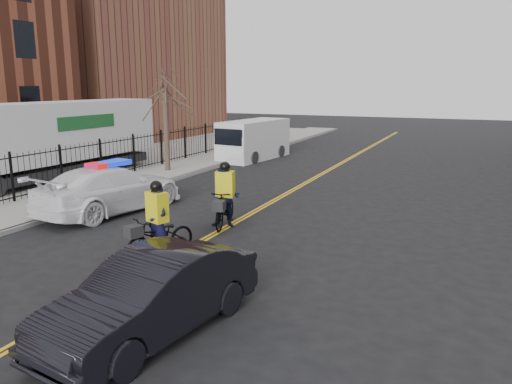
{
  "coord_description": "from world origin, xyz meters",
  "views": [
    {
      "loc": [
        7.37,
        -11.91,
        4.65
      ],
      "look_at": [
        1.09,
        2.08,
        1.3
      ],
      "focal_mm": 35.0,
      "sensor_mm": 36.0,
      "label": 1
    }
  ],
  "objects_px": {
    "cargo_van": "(252,140)",
    "semi_trailer": "(55,136)",
    "police_cruiser": "(110,189)",
    "cyclist_far": "(225,202)",
    "dark_sedan": "(152,295)",
    "cyclist_near": "(158,231)"
  },
  "relations": [
    {
      "from": "police_cruiser",
      "to": "dark_sedan",
      "type": "distance_m",
      "value": 9.84
    },
    {
      "from": "dark_sedan",
      "to": "semi_trailer",
      "type": "height_order",
      "value": "semi_trailer"
    },
    {
      "from": "dark_sedan",
      "to": "cyclist_near",
      "type": "height_order",
      "value": "cyclist_near"
    },
    {
      "from": "cyclist_near",
      "to": "police_cruiser",
      "type": "bearing_deg",
      "value": 162.75
    },
    {
      "from": "dark_sedan",
      "to": "police_cruiser",
      "type": "bearing_deg",
      "value": 143.23
    },
    {
      "from": "cargo_van",
      "to": "cyclist_near",
      "type": "xyz_separation_m",
      "value": [
        5.14,
        -17.43,
        -0.44
      ]
    },
    {
      "from": "cyclist_near",
      "to": "cargo_van",
      "type": "bearing_deg",
      "value": 126.31
    },
    {
      "from": "semi_trailer",
      "to": "cyclist_near",
      "type": "relative_size",
      "value": 5.31
    },
    {
      "from": "dark_sedan",
      "to": "cargo_van",
      "type": "distance_m",
      "value": 22.39
    },
    {
      "from": "semi_trailer",
      "to": "cyclist_far",
      "type": "height_order",
      "value": "semi_trailer"
    },
    {
      "from": "police_cruiser",
      "to": "semi_trailer",
      "type": "distance_m",
      "value": 7.82
    },
    {
      "from": "police_cruiser",
      "to": "cyclist_far",
      "type": "distance_m",
      "value": 4.8
    },
    {
      "from": "cargo_van",
      "to": "semi_trailer",
      "type": "height_order",
      "value": "semi_trailer"
    },
    {
      "from": "cargo_van",
      "to": "semi_trailer",
      "type": "bearing_deg",
      "value": -113.8
    },
    {
      "from": "dark_sedan",
      "to": "cyclist_far",
      "type": "height_order",
      "value": "cyclist_far"
    },
    {
      "from": "police_cruiser",
      "to": "cyclist_near",
      "type": "distance_m",
      "value": 5.6
    },
    {
      "from": "dark_sedan",
      "to": "cyclist_far",
      "type": "bearing_deg",
      "value": 115.51
    },
    {
      "from": "cargo_van",
      "to": "semi_trailer",
      "type": "relative_size",
      "value": 0.49
    },
    {
      "from": "police_cruiser",
      "to": "cyclist_far",
      "type": "xyz_separation_m",
      "value": [
        4.8,
        -0.07,
        0.0
      ]
    },
    {
      "from": "cyclist_far",
      "to": "dark_sedan",
      "type": "bearing_deg",
      "value": -85.56
    },
    {
      "from": "police_cruiser",
      "to": "dark_sedan",
      "type": "relative_size",
      "value": 1.31
    },
    {
      "from": "police_cruiser",
      "to": "cyclist_near",
      "type": "xyz_separation_m",
      "value": [
        4.46,
        -3.38,
        -0.12
      ]
    }
  ]
}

